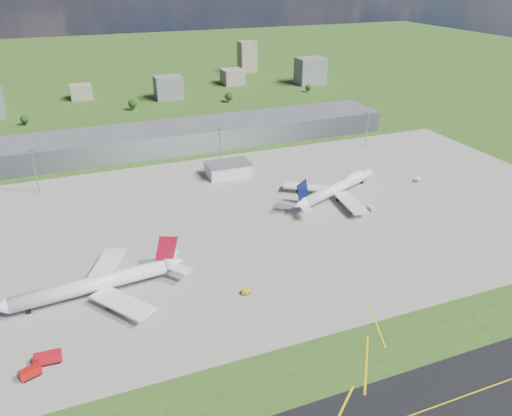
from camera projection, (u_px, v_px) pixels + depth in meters
name	position (u px, v px, depth m)	size (l,w,h in m)	color
ground	(192.00, 152.00, 350.43)	(1400.00, 1400.00, 0.00)	#30531A
apron	(265.00, 216.00, 261.85)	(360.00, 190.00, 0.08)	gray
terminal	(186.00, 136.00, 359.66)	(300.00, 42.00, 15.00)	slate
ops_building	(228.00, 170.00, 310.22)	(26.00, 16.00, 8.00)	silver
mast_west	(34.00, 164.00, 280.35)	(3.50, 2.00, 25.90)	gray
mast_center	(220.00, 141.00, 316.73)	(3.50, 2.00, 25.90)	gray
mast_east	(368.00, 123.00, 353.11)	(3.50, 2.00, 25.90)	gray
airliner_red_twin	(98.00, 284.00, 196.92)	(73.36, 56.95, 20.12)	white
airliner_blue_quad	(338.00, 187.00, 282.29)	(69.72, 52.95, 19.24)	white
fire_truck	(48.00, 358.00, 164.49)	(8.89, 3.84, 3.84)	red
crash_tender	(30.00, 373.00, 158.89)	(7.15, 4.94, 3.42)	#B00F0C
tug_yellow	(246.00, 292.00, 199.63)	(4.33, 4.42, 1.93)	yellow
van_white_near	(371.00, 209.00, 266.55)	(2.82, 5.25, 2.56)	silver
van_white_far	(418.00, 180.00, 302.86)	(5.05, 4.23, 2.40)	white
bldg_cw	(81.00, 92.00, 486.19)	(20.00, 18.00, 14.00)	gray
bldg_c	(168.00, 87.00, 485.84)	(26.00, 20.00, 22.00)	slate
bldg_ce	(233.00, 77.00, 547.03)	(22.00, 24.00, 16.00)	gray
bldg_e	(310.00, 71.00, 545.80)	(30.00, 22.00, 28.00)	slate
bldg_tall_e	(247.00, 57.00, 605.97)	(20.00, 18.00, 36.00)	gray
tree_w	(24.00, 119.00, 407.96)	(6.75, 6.75, 8.25)	#382314
tree_c	(133.00, 104.00, 449.83)	(8.10, 8.10, 9.90)	#382314
tree_e	(229.00, 97.00, 475.56)	(7.65, 7.65, 9.35)	#382314
tree_far_e	(308.00, 88.00, 514.11)	(6.30, 6.30, 7.70)	#382314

